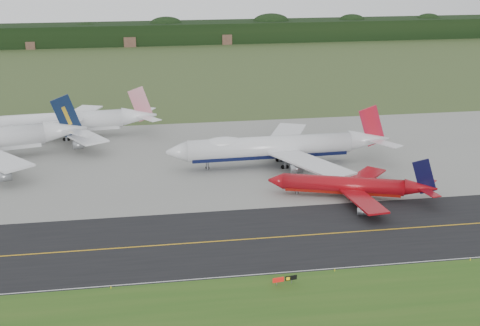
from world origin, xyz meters
The scene contains 14 objects.
ground centered at (0.00, 0.00, 0.00)m, with size 600.00×600.00×0.00m, color #374520.
grass_verge centered at (0.00, -35.00, 0.01)m, with size 400.00×30.00×0.01m, color #2A5519.
taxiway centered at (0.00, -4.00, 0.01)m, with size 400.00×32.00×0.02m, color black.
apron centered at (0.00, 51.00, 0.01)m, with size 400.00×78.00×0.01m, color gray.
taxiway_centreline centered at (0.00, -4.00, 0.03)m, with size 400.00×0.40×0.00m, color gold.
taxiway_edge_line centered at (0.00, -19.50, 0.03)m, with size 400.00×0.25×0.00m, color silver.
horizon_treeline centered at (0.00, 273.76, 5.47)m, with size 700.00×25.00×12.00m.
jet_ba_747 centered at (8.95, 41.87, 5.42)m, with size 63.23×52.44×15.92m.
jet_red_737 centered at (21.64, 15.39, 3.02)m, with size 39.39×31.23×10.93m.
jet_star_tail centered at (-51.22, 78.44, 5.13)m, with size 58.34×48.70×15.38m.
taxiway_sign centered at (-3.94, -23.99, 1.10)m, with size 4.64×0.84×1.55m.
edge_marker_left centered at (-35.12, -20.50, 0.25)m, with size 0.16×0.16×0.50m, color yellow.
edge_marker_center centered at (6.55, -20.50, 0.25)m, with size 0.16×0.16×0.50m, color yellow.
edge_marker_right centered at (34.00, -20.50, 0.25)m, with size 0.16×0.16×0.50m, color yellow.
Camera 1 is at (-29.16, -129.27, 59.78)m, focal length 50.00 mm.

